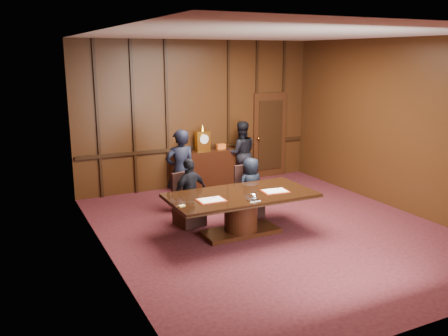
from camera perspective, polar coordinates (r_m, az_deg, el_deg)
name	(u,v)px	position (r m, az deg, el deg)	size (l,w,h in m)	color
room	(275,137)	(8.58, 6.16, 3.77)	(7.00, 7.04, 3.50)	black
sideboard	(203,167)	(11.51, -2.57, 0.06)	(1.60, 0.45, 1.54)	black
conference_table	(241,207)	(8.49, 2.04, -4.71)	(2.62, 1.32, 0.76)	black
folder_left	(211,200)	(8.02, -1.55, -3.88)	(0.47, 0.34, 0.02)	#9C250E
folder_right	(275,191)	(8.58, 6.15, -2.77)	(0.49, 0.37, 0.02)	#9C250E
inkstand	(254,197)	(8.02, 3.58, -3.54)	(0.20, 0.14, 0.12)	white
notepad	(182,206)	(7.76, -5.10, -4.55)	(0.10, 0.07, 0.01)	#DFC66D
chair_left	(189,210)	(9.05, -4.28, -5.01)	(0.56, 0.56, 0.99)	black
chair_right	(249,200)	(9.59, 3.00, -3.92)	(0.51, 0.51, 0.99)	black
signatory_left	(190,192)	(8.88, -4.10, -2.96)	(0.76, 0.32, 1.30)	black
signatory_right	(251,187)	(9.44, 3.24, -2.29)	(0.58, 0.38, 1.19)	black
witness_left	(181,171)	(9.65, -5.25, -0.37)	(0.63, 0.41, 1.71)	black
witness_right	(241,153)	(11.67, 2.06, 1.79)	(0.77, 0.60, 1.58)	black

